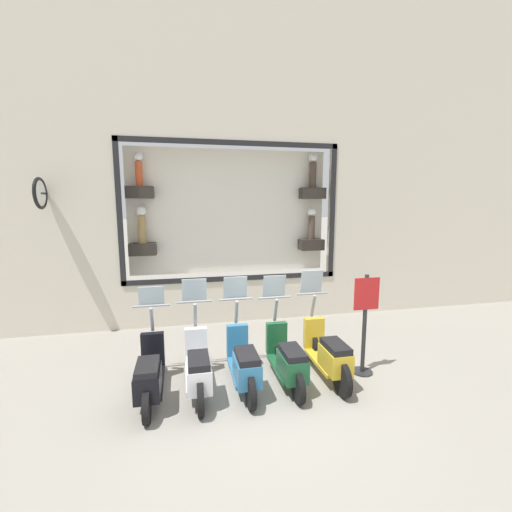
# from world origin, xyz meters

# --- Properties ---
(ground_plane) EXTENTS (120.00, 120.00, 0.00)m
(ground_plane) POSITION_xyz_m (0.00, 0.00, 0.00)
(ground_plane) COLOR gray
(building_facade) EXTENTS (1.24, 36.00, 10.01)m
(building_facade) POSITION_xyz_m (3.60, 0.00, 5.10)
(building_facade) COLOR beige
(building_facade) RESTS_ON ground_plane
(scooter_yellow_0) EXTENTS (1.81, 0.60, 1.72)m
(scooter_yellow_0) POSITION_xyz_m (0.30, -1.13, 0.45)
(scooter_yellow_0) COLOR black
(scooter_yellow_0) RESTS_ON ground_plane
(scooter_green_1) EXTENTS (1.79, 0.60, 1.65)m
(scooter_green_1) POSITION_xyz_m (0.29, -0.41, 0.43)
(scooter_green_1) COLOR black
(scooter_green_1) RESTS_ON ground_plane
(scooter_teal_2) EXTENTS (1.80, 0.60, 1.66)m
(scooter_teal_2) POSITION_xyz_m (0.29, 0.31, 0.43)
(scooter_teal_2) COLOR black
(scooter_teal_2) RESTS_ON ground_plane
(scooter_white_3) EXTENTS (1.80, 0.60, 1.66)m
(scooter_white_3) POSITION_xyz_m (0.29, 1.02, 0.43)
(scooter_white_3) COLOR black
(scooter_white_3) RESTS_ON ground_plane
(scooter_black_4) EXTENTS (1.79, 0.60, 1.56)m
(scooter_black_4) POSITION_xyz_m (0.28, 1.74, 0.41)
(scooter_black_4) COLOR black
(scooter_black_4) RESTS_ON ground_plane
(shop_sign_post) EXTENTS (0.36, 0.45, 1.75)m
(shop_sign_post) POSITION_xyz_m (0.35, -1.82, 0.95)
(shop_sign_post) COLOR #232326
(shop_sign_post) RESTS_ON ground_plane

